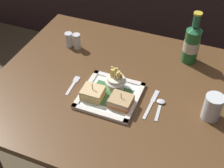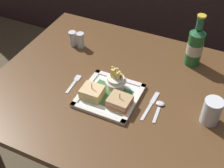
# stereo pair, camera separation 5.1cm
# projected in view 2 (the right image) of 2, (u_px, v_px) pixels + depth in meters

# --- Properties ---
(dining_table) EXTENTS (1.04, 0.88, 0.73)m
(dining_table) POSITION_uv_depth(u_px,v_px,m) (114.00, 104.00, 1.38)
(dining_table) COLOR brown
(dining_table) RESTS_ON ground_plane
(square_plate) EXTENTS (0.24, 0.24, 0.02)m
(square_plate) POSITION_uv_depth(u_px,v_px,m) (109.00, 96.00, 1.25)
(square_plate) COLOR white
(square_plate) RESTS_ON dining_table
(sandwich_half_left) EXTENTS (0.09, 0.08, 0.07)m
(sandwich_half_left) POSITION_uv_depth(u_px,v_px,m) (92.00, 92.00, 1.23)
(sandwich_half_left) COLOR #D3BF82
(sandwich_half_left) RESTS_ON square_plate
(sandwich_half_right) EXTENTS (0.09, 0.08, 0.07)m
(sandwich_half_right) POSITION_uv_depth(u_px,v_px,m) (120.00, 102.00, 1.19)
(sandwich_half_right) COLOR tan
(sandwich_half_right) RESTS_ON square_plate
(fries_cup) EXTENTS (0.09, 0.09, 0.10)m
(fries_cup) POSITION_uv_depth(u_px,v_px,m) (116.00, 81.00, 1.25)
(fries_cup) COLOR white
(fries_cup) RESTS_ON square_plate
(beer_bottle) EXTENTS (0.07, 0.07, 0.25)m
(beer_bottle) POSITION_uv_depth(u_px,v_px,m) (195.00, 46.00, 1.35)
(beer_bottle) COLOR #24682E
(beer_bottle) RESTS_ON dining_table
(water_glass) EXTENTS (0.07, 0.07, 0.11)m
(water_glass) POSITION_uv_depth(u_px,v_px,m) (211.00, 113.00, 1.13)
(water_glass) COLOR silver
(water_glass) RESTS_ON dining_table
(fork) EXTENTS (0.03, 0.12, 0.00)m
(fork) POSITION_uv_depth(u_px,v_px,m) (74.00, 83.00, 1.31)
(fork) COLOR silver
(fork) RESTS_ON dining_table
(knife) EXTENTS (0.02, 0.17, 0.00)m
(knife) POSITION_uv_depth(u_px,v_px,m) (151.00, 104.00, 1.22)
(knife) COLOR silver
(knife) RESTS_ON dining_table
(spoon) EXTENTS (0.03, 0.12, 0.01)m
(spoon) POSITION_uv_depth(u_px,v_px,m) (159.00, 106.00, 1.21)
(spoon) COLOR silver
(spoon) RESTS_ON dining_table
(salt_shaker) EXTENTS (0.04, 0.04, 0.07)m
(salt_shaker) POSITION_uv_depth(u_px,v_px,m) (73.00, 39.00, 1.50)
(salt_shaker) COLOR silver
(salt_shaker) RESTS_ON dining_table
(pepper_shaker) EXTENTS (0.04, 0.04, 0.08)m
(pepper_shaker) POSITION_uv_depth(u_px,v_px,m) (81.00, 41.00, 1.49)
(pepper_shaker) COLOR silver
(pepper_shaker) RESTS_ON dining_table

